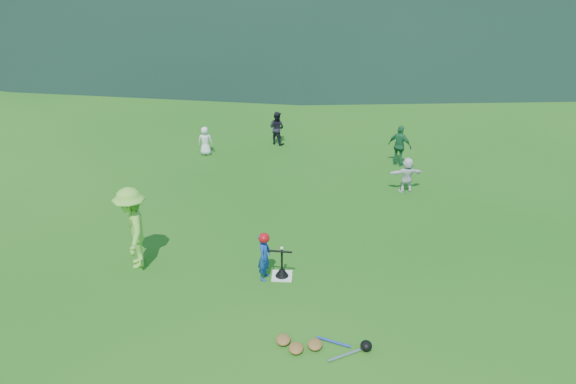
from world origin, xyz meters
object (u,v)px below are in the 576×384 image
object	(u,v)px
adult_coach	(133,228)
fielder_d	(407,175)
batting_tee	(282,272)
fielder_c	(400,146)
fielder_a	(205,141)
batter_child	(264,257)
equipment_pile	(315,345)
home_plate	(282,276)
fielder_b	(277,128)

from	to	relation	value
adult_coach	fielder_d	world-z (taller)	adult_coach
batting_tee	fielder_d	bearing A→B (deg)	53.83
adult_coach	batting_tee	distance (m)	3.50
fielder_c	batting_tee	world-z (taller)	fielder_c
fielder_d	fielder_c	bearing A→B (deg)	-101.17
fielder_a	fielder_c	bearing A→B (deg)	173.89
batter_child	equipment_pile	size ratio (longest dim) A/B	0.62
home_plate	fielder_a	bearing A→B (deg)	113.15
batter_child	fielder_d	world-z (taller)	batter_child
batter_child	fielder_a	xyz separation A→B (m)	(-2.68, 7.24, -0.07)
home_plate	batter_child	distance (m)	0.67
equipment_pile	fielder_b	bearing A→B (deg)	97.94
fielder_a	equipment_pile	distance (m)	10.21
batting_tee	equipment_pile	world-z (taller)	batting_tee
home_plate	batting_tee	xyz separation A→B (m)	(0.00, 0.00, 0.12)
home_plate	fielder_d	size ratio (longest dim) A/B	0.42
batter_child	equipment_pile	world-z (taller)	batter_child
home_plate	adult_coach	xyz separation A→B (m)	(-3.38, 0.30, 0.96)
home_plate	fielder_b	xyz separation A→B (m)	(-0.71, 8.31, 0.59)
batter_child	fielder_b	xyz separation A→B (m)	(-0.33, 8.40, 0.04)
fielder_c	fielder_d	distance (m)	1.98
adult_coach	fielder_b	xyz separation A→B (m)	(2.67, 8.02, -0.38)
home_plate	adult_coach	world-z (taller)	adult_coach
equipment_pile	home_plate	bearing A→B (deg)	108.46
home_plate	fielder_d	world-z (taller)	fielder_d
fielder_a	fielder_c	distance (m)	6.48
fielder_d	batting_tee	world-z (taller)	fielder_d
adult_coach	fielder_d	bearing A→B (deg)	104.33
home_plate	equipment_pile	bearing A→B (deg)	-71.54
fielder_b	fielder_a	bearing A→B (deg)	54.29
adult_coach	fielder_b	distance (m)	8.46
fielder_d	equipment_pile	bearing A→B (deg)	58.94
adult_coach	fielder_c	distance (m)	9.24
fielder_c	equipment_pile	world-z (taller)	fielder_c
batting_tee	fielder_c	bearing A→B (deg)	62.76
fielder_b	fielder_d	bearing A→B (deg)	165.74
home_plate	equipment_pile	distance (m)	2.42
fielder_a	batting_tee	bearing A→B (deg)	112.22
fielder_a	equipment_pile	size ratio (longest dim) A/B	0.55
equipment_pile	batting_tee	bearing A→B (deg)	108.46
fielder_b	fielder_c	xyz separation A→B (m)	(4.10, -1.74, 0.08)
batter_child	equipment_pile	distance (m)	2.54
fielder_a	equipment_pile	world-z (taller)	fielder_a
fielder_a	batting_tee	world-z (taller)	fielder_a
batter_child	fielder_b	world-z (taller)	fielder_b
batter_child	fielder_d	size ratio (longest dim) A/B	1.05
adult_coach	fielder_c	xyz separation A→B (m)	(6.77, 6.28, -0.30)
batter_child	fielder_a	world-z (taller)	batter_child
adult_coach	fielder_a	distance (m)	6.89
equipment_pile	batter_child	bearing A→B (deg)	117.31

